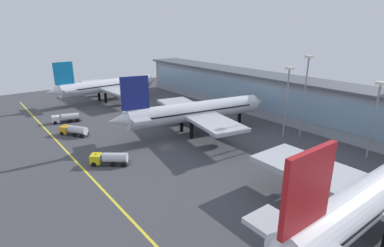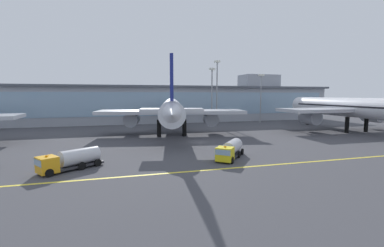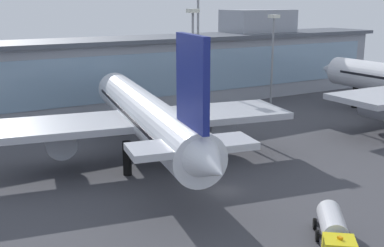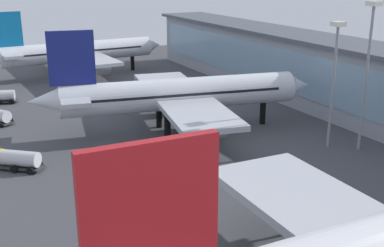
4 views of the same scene
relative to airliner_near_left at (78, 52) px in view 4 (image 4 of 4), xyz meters
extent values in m
plane|color=#424247|center=(59.26, -9.17, -6.55)|extent=(199.92, 199.92, 0.00)
cube|color=#9399A3|center=(59.26, 37.77, 0.30)|extent=(142.80, 12.00, 13.70)
cube|color=#84A3BC|center=(59.26, 31.72, 0.99)|extent=(137.09, 0.20, 8.77)
cube|color=#4C515B|center=(59.26, 37.77, 7.55)|extent=(145.80, 14.00, 0.80)
cylinder|color=black|center=(-3.05, -3.10, -4.41)|extent=(1.10, 1.10, 4.28)
cylinder|color=black|center=(3.36, -2.76, -4.41)|extent=(1.10, 1.10, 4.28)
cylinder|color=black|center=(-0.85, 15.79, -4.41)|extent=(1.10, 1.10, 4.28)
cylinder|color=silver|center=(-0.02, 0.32, 0.14)|extent=(7.53, 40.98, 5.35)
cone|color=silver|center=(-1.20, 22.27, 0.14)|extent=(5.33, 5.08, 5.08)
cube|color=#84A3BC|center=(-1.03, 19.04, 1.08)|extent=(4.21, 3.95, 1.60)
cube|color=black|center=(-0.02, 0.32, 0.54)|extent=(7.24, 34.47, 0.43)
cube|color=#B7BAC1|center=(-0.02, 0.32, -0.53)|extent=(40.23, 11.91, 0.86)
cylinder|color=#999EA8|center=(-11.21, 1.19, -2.64)|extent=(4.02, 5.49, 3.74)
cylinder|color=#999EA8|center=(11.02, 2.39, -2.64)|extent=(4.02, 5.49, 3.74)
cube|color=#0F6BA8|center=(0.95, -17.58, 7.09)|extent=(1.04, 7.36, 8.56)
cube|color=#B7BAC1|center=(0.95, -17.58, 0.94)|extent=(12.95, 5.16, 0.68)
cylinder|color=black|center=(51.59, 1.64, -4.32)|extent=(1.10, 1.10, 4.45)
cylinder|color=black|center=(58.15, 0.40, -4.32)|extent=(1.10, 1.10, 4.45)
cylinder|color=black|center=(58.46, 19.92, -4.32)|extent=(1.10, 1.10, 4.45)
cylinder|color=silver|center=(55.50, 4.31, 0.41)|extent=(13.26, 42.12, 5.56)
cone|color=silver|center=(59.71, 26.49, 0.41)|extent=(6.13, 5.91, 5.29)
cone|color=silver|center=(51.24, -18.15, 0.83)|extent=(5.79, 6.90, 4.73)
cube|color=#84A3BC|center=(59.08, 23.21, 1.38)|extent=(4.83, 4.60, 1.67)
cube|color=black|center=(55.50, 4.31, 0.83)|extent=(12.07, 35.56, 0.45)
cube|color=#B7BAC1|center=(55.50, 4.31, -0.29)|extent=(40.76, 17.24, 0.89)
cylinder|color=#999EA8|center=(44.89, 7.85, -2.48)|extent=(4.84, 6.07, 3.90)
cylinder|color=#999EA8|center=(66.67, 3.72, -2.48)|extent=(4.84, 6.07, 3.90)
cube|color=navy|center=(52.07, -13.77, 7.64)|extent=(2.06, 7.52, 8.90)
cube|color=#B7BAC1|center=(52.07, -13.77, 1.24)|extent=(13.30, 6.88, 0.71)
cylinder|color=#999EA8|center=(96.49, -0.72, -2.35)|extent=(4.12, 6.01, 4.02)
cube|color=red|center=(107.91, -22.67, 8.11)|extent=(0.83, 8.24, 9.20)
cylinder|color=black|center=(61.68, -25.35, -6.00)|extent=(0.93, 1.04, 1.10)
cylinder|color=black|center=(59.67, -23.70, -6.00)|extent=(0.93, 1.04, 1.10)
cylinder|color=black|center=(63.27, -23.40, -6.00)|extent=(0.93, 1.04, 1.10)
cylinder|color=black|center=(61.26, -21.75, -6.00)|extent=(0.93, 1.04, 1.10)
cube|color=#2D2D33|center=(60.56, -24.66, -6.10)|extent=(6.60, 7.33, 0.30)
cylinder|color=silver|center=(60.90, -24.25, -4.80)|extent=(5.31, 5.77, 2.30)
cylinder|color=black|center=(34.84, -23.97, -6.00)|extent=(1.08, 0.86, 1.10)
cylinder|color=black|center=(38.38, -24.73, -6.00)|extent=(1.08, 0.86, 1.10)
cylinder|color=black|center=(36.94, -22.57, -6.00)|extent=(1.08, 0.86, 1.10)
cylinder|color=black|center=(19.25, -22.36, -6.00)|extent=(0.60, 1.14, 1.10)
cylinder|color=black|center=(22.46, -20.69, -6.00)|extent=(0.60, 1.14, 1.10)
cylinder|color=black|center=(19.96, -19.95, -6.00)|extent=(0.60, 1.14, 1.10)
cylinder|color=silver|center=(20.60, -22.39, -4.80)|extent=(3.79, 6.00, 2.30)
cylinder|color=gray|center=(76.95, 25.94, 4.84)|extent=(0.44, 0.44, 22.77)
cube|color=silver|center=(76.95, 25.94, 16.57)|extent=(1.80, 1.80, 0.70)
cylinder|color=gray|center=(73.68, 22.37, 3.28)|extent=(0.44, 0.44, 19.64)
cube|color=silver|center=(73.68, 22.37, 13.45)|extent=(1.80, 1.80, 0.70)
camera|label=1|loc=(122.27, -49.32, 24.53)|focal=27.97mm
camera|label=2|loc=(41.87, -66.29, 4.34)|focal=24.46mm
camera|label=3|loc=(28.94, -52.73, 15.04)|focal=45.10mm
camera|label=4|loc=(130.84, -31.72, 21.51)|focal=45.55mm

